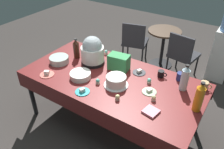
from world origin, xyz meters
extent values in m
plane|color=#383330|center=(0.00, 0.00, 0.00)|extent=(9.00, 9.00, 0.00)
cube|color=maroon|center=(0.00, 0.00, 0.73)|extent=(2.20, 1.10, 0.04)
cylinder|color=black|center=(-1.02, -0.47, 0.35)|extent=(0.06, 0.06, 0.71)
cylinder|color=black|center=(-1.02, 0.47, 0.35)|extent=(0.06, 0.06, 0.71)
cylinder|color=black|center=(1.02, 0.47, 0.35)|extent=(0.06, 0.06, 0.71)
cube|color=maroon|center=(0.00, -0.55, 0.62)|extent=(2.20, 0.01, 0.18)
cube|color=maroon|center=(0.00, 0.55, 0.62)|extent=(2.20, 0.01, 0.18)
cylinder|color=silver|center=(0.12, -0.10, 0.76)|extent=(0.28, 0.28, 0.01)
cylinder|color=white|center=(0.12, -0.10, 0.82)|extent=(0.23, 0.23, 0.11)
cylinder|color=white|center=(0.12, -0.10, 0.87)|extent=(0.23, 0.23, 0.01)
cylinder|color=black|center=(-0.41, 0.16, 0.77)|extent=(0.31, 0.31, 0.04)
cylinder|color=white|center=(-0.41, 0.16, 0.89)|extent=(0.30, 0.30, 0.20)
sphere|color=#B2BCC1|center=(-0.41, 0.16, 1.00)|extent=(0.26, 0.26, 0.26)
cylinder|color=#B2C6BC|center=(-0.80, -0.08, 0.79)|extent=(0.26, 0.26, 0.08)
cylinder|color=silver|center=(-0.33, -0.20, 0.79)|extent=(0.26, 0.26, 0.07)
cylinder|color=#2D2D33|center=(0.22, 0.28, 0.75)|extent=(0.17, 0.17, 0.01)
cube|color=white|center=(0.22, 0.28, 0.78)|extent=(0.06, 0.07, 0.04)
cylinder|color=#E07266|center=(-0.71, -0.39, 0.75)|extent=(0.18, 0.18, 0.01)
cube|color=white|center=(-0.71, -0.39, 0.78)|extent=(0.08, 0.07, 0.05)
cylinder|color=beige|center=(-0.62, 0.38, 0.75)|extent=(0.15, 0.15, 0.01)
cube|color=brown|center=(-0.62, 0.38, 0.78)|extent=(0.06, 0.07, 0.04)
cylinder|color=teal|center=(-0.12, -0.41, 0.75)|extent=(0.17, 0.17, 0.01)
cube|color=white|center=(-0.12, -0.41, 0.78)|extent=(0.06, 0.07, 0.04)
cylinder|color=#8CA87F|center=(0.50, 0.00, 0.75)|extent=(0.16, 0.16, 0.01)
cube|color=white|center=(0.50, 0.00, 0.77)|extent=(0.06, 0.07, 0.03)
cylinder|color=beige|center=(0.42, 0.15, 0.77)|extent=(0.05, 0.05, 0.03)
sphere|color=#6BC6B2|center=(0.42, 0.15, 0.79)|extent=(0.05, 0.05, 0.05)
cylinder|color=beige|center=(0.60, -0.11, 0.77)|extent=(0.05, 0.05, 0.03)
sphere|color=beige|center=(0.60, -0.11, 0.79)|extent=(0.05, 0.05, 0.05)
cylinder|color=beige|center=(-0.40, 0.45, 0.77)|extent=(0.05, 0.05, 0.03)
sphere|color=#6BC6B2|center=(-0.40, 0.45, 0.79)|extent=(0.05, 0.05, 0.05)
cylinder|color=beige|center=(-0.07, -0.19, 0.77)|extent=(0.05, 0.05, 0.03)
sphere|color=#6BC6B2|center=(-0.07, -0.19, 0.79)|extent=(0.05, 0.05, 0.05)
cylinder|color=beige|center=(0.27, -0.31, 0.77)|extent=(0.05, 0.05, 0.03)
sphere|color=beige|center=(0.27, -0.31, 0.79)|extent=(0.05, 0.05, 0.05)
cylinder|color=beige|center=(-0.16, 0.48, 0.77)|extent=(0.05, 0.05, 0.03)
sphere|color=brown|center=(-0.16, 0.48, 0.79)|extent=(0.05, 0.05, 0.05)
cylinder|color=silver|center=(0.79, 0.26, 0.88)|extent=(0.09, 0.09, 0.25)
cone|color=silver|center=(0.79, 0.26, 1.03)|extent=(0.08, 0.08, 0.05)
cylinder|color=black|center=(0.79, 0.26, 1.06)|extent=(0.04, 0.04, 0.02)
cylinder|color=orange|center=(1.02, 0.00, 0.89)|extent=(0.09, 0.09, 0.27)
cone|color=orange|center=(1.02, 0.00, 1.05)|extent=(0.08, 0.08, 0.05)
cylinder|color=black|center=(1.02, 0.00, 1.08)|extent=(0.04, 0.04, 0.02)
cylinder|color=#33190F|center=(-0.69, 0.15, 0.86)|extent=(0.08, 0.08, 0.22)
cone|color=#33190F|center=(-0.69, 0.15, 0.99)|extent=(0.07, 0.07, 0.05)
cylinder|color=black|center=(-0.69, 0.15, 1.03)|extent=(0.04, 0.04, 0.02)
cylinder|color=black|center=(0.48, 0.35, 0.79)|extent=(0.08, 0.08, 0.08)
torus|color=black|center=(0.53, 0.35, 0.80)|extent=(0.05, 0.01, 0.05)
cylinder|color=tan|center=(0.99, 0.40, 0.80)|extent=(0.09, 0.09, 0.09)
torus|color=tan|center=(1.05, 0.40, 0.80)|extent=(0.06, 0.01, 0.06)
cylinder|color=navy|center=(0.70, 0.41, 0.80)|extent=(0.08, 0.08, 0.10)
torus|color=navy|center=(0.75, 0.41, 0.80)|extent=(0.06, 0.01, 0.06)
cube|color=#338C4C|center=(-0.04, 0.22, 0.85)|extent=(0.28, 0.19, 0.20)
cube|color=pink|center=(0.66, -0.29, 0.76)|extent=(0.16, 0.16, 0.02)
cube|color=#333338|center=(-0.55, 1.65, 0.42)|extent=(0.54, 0.54, 0.05)
cube|color=#333338|center=(-0.50, 1.46, 0.65)|extent=(0.41, 0.15, 0.40)
cylinder|color=black|center=(-0.41, 1.88, 0.20)|extent=(0.04, 0.04, 0.40)
cylinder|color=black|center=(-0.78, 1.79, 0.20)|extent=(0.04, 0.04, 0.40)
cylinder|color=black|center=(-0.32, 1.52, 0.20)|extent=(0.04, 0.04, 0.40)
cylinder|color=black|center=(-0.69, 1.42, 0.20)|extent=(0.04, 0.04, 0.40)
cube|color=#333338|center=(0.40, 1.65, 0.42)|extent=(0.50, 0.50, 0.05)
cube|color=#333338|center=(0.37, 1.45, 0.65)|extent=(0.42, 0.10, 0.40)
cylinder|color=black|center=(0.62, 1.81, 0.20)|extent=(0.03, 0.03, 0.40)
cylinder|color=black|center=(0.24, 1.87, 0.20)|extent=(0.03, 0.03, 0.40)
cylinder|color=black|center=(0.56, 1.43, 0.20)|extent=(0.03, 0.03, 0.40)
cylinder|color=black|center=(0.18, 1.49, 0.20)|extent=(0.03, 0.03, 0.40)
cylinder|color=#473323|center=(-0.05, 1.80, 0.70)|extent=(0.60, 0.60, 0.03)
cylinder|color=black|center=(-0.05, 1.80, 0.35)|extent=(0.06, 0.06, 0.67)
cylinder|color=black|center=(-0.05, 1.80, 0.01)|extent=(0.44, 0.44, 0.02)
cube|color=silver|center=(0.95, 1.93, 0.45)|extent=(0.32, 0.32, 0.90)
camera|label=1|loc=(1.24, -1.89, 2.33)|focal=36.18mm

